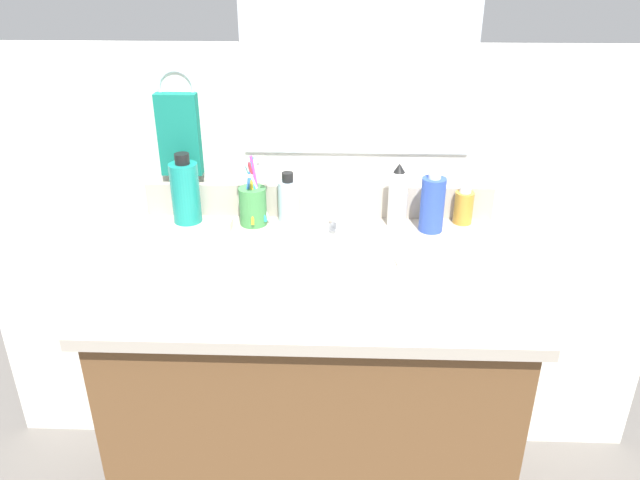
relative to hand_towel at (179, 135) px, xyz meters
name	(u,v)px	position (x,y,z in m)	size (l,w,h in m)	color
vanity_cabinet	(314,411)	(0.37, -0.32, -0.66)	(0.91, 0.57, 0.82)	brown
countertop	(314,272)	(0.37, -0.32, -0.23)	(0.95, 0.62, 0.03)	#B2A899
backsplash	(318,201)	(0.37, -0.02, -0.17)	(0.95, 0.02, 0.09)	#B2A899
back_wall	(319,267)	(0.37, 0.04, -0.42)	(2.05, 0.04, 1.30)	white
mirror_panel	(359,45)	(0.47, 0.02, 0.23)	(0.60, 0.01, 0.56)	#B2BCC6
towel_ring	(176,88)	(0.00, 0.02, 0.12)	(0.10, 0.10, 0.01)	silver
hand_towel	(179,135)	(0.00, 0.00, 0.00)	(0.11, 0.04, 0.22)	#147260
sink_basin	(335,279)	(0.42, -0.32, -0.25)	(0.34, 0.34, 0.11)	white
faucet	(336,222)	(0.42, -0.13, -0.19)	(0.16, 0.10, 0.08)	silver
bottle_mouthwash_teal	(185,192)	(0.02, -0.07, -0.13)	(0.08, 0.08, 0.19)	teal
bottle_lotion_white	(398,197)	(0.58, -0.08, -0.14)	(0.05, 0.05, 0.17)	white
bottle_shampoo_blue	(432,203)	(0.67, -0.11, -0.14)	(0.06, 0.06, 0.17)	#2D4CB2
bottle_gel_clear	(288,199)	(0.29, -0.05, -0.16)	(0.05, 0.05, 0.13)	silver
bottle_oil_amber	(464,206)	(0.76, -0.05, -0.17)	(0.05, 0.05, 0.10)	gold
cup_green	(253,204)	(0.20, -0.08, -0.16)	(0.08, 0.09, 0.19)	#3F8C47
soap_bar	(219,226)	(0.12, -0.13, -0.21)	(0.06, 0.04, 0.02)	white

